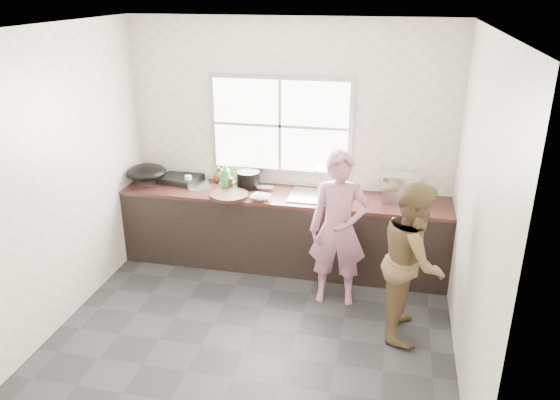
% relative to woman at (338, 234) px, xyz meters
% --- Properties ---
extents(floor, '(3.60, 3.20, 0.01)m').
position_rel_woman_xyz_m(floor, '(-0.68, -0.67, -0.74)').
color(floor, '#28282A').
rests_on(floor, ground).
extents(ceiling, '(3.60, 3.20, 0.01)m').
position_rel_woman_xyz_m(ceiling, '(-0.68, -0.67, 1.97)').
color(ceiling, silver).
rests_on(ceiling, wall_back).
extents(wall_back, '(3.60, 0.01, 2.70)m').
position_rel_woman_xyz_m(wall_back, '(-0.68, 0.93, 0.62)').
color(wall_back, beige).
rests_on(wall_back, ground).
extents(wall_left, '(0.01, 3.20, 2.70)m').
position_rel_woman_xyz_m(wall_left, '(-2.48, -0.67, 0.62)').
color(wall_left, beige).
rests_on(wall_left, ground).
extents(wall_right, '(0.01, 3.20, 2.70)m').
position_rel_woman_xyz_m(wall_right, '(1.13, -0.67, 0.62)').
color(wall_right, beige).
rests_on(wall_right, ground).
extents(wall_front, '(3.60, 0.01, 2.70)m').
position_rel_woman_xyz_m(wall_front, '(-0.68, -2.28, 0.62)').
color(wall_front, beige).
rests_on(wall_front, ground).
extents(cabinet, '(3.60, 0.62, 0.82)m').
position_rel_woman_xyz_m(cabinet, '(-0.68, 0.62, -0.32)').
color(cabinet, black).
rests_on(cabinet, floor).
extents(countertop, '(3.60, 0.64, 0.04)m').
position_rel_woman_xyz_m(countertop, '(-0.68, 0.62, 0.11)').
color(countertop, '#331915').
rests_on(countertop, cabinet).
extents(sink, '(0.55, 0.45, 0.02)m').
position_rel_woman_xyz_m(sink, '(-0.33, 0.62, 0.13)').
color(sink, silver).
rests_on(sink, countertop).
extents(faucet, '(0.02, 0.02, 0.30)m').
position_rel_woman_xyz_m(faucet, '(-0.33, 0.82, 0.28)').
color(faucet, silver).
rests_on(faucet, countertop).
extents(window_frame, '(1.60, 0.05, 1.10)m').
position_rel_woman_xyz_m(window_frame, '(-0.78, 0.92, 0.82)').
color(window_frame, '#9EA0A5').
rests_on(window_frame, wall_back).
extents(window_glazing, '(1.50, 0.01, 1.00)m').
position_rel_woman_xyz_m(window_glazing, '(-0.78, 0.89, 0.82)').
color(window_glazing, white).
rests_on(window_glazing, window_frame).
extents(woman, '(0.56, 0.38, 1.46)m').
position_rel_woman_xyz_m(woman, '(0.00, 0.00, 0.00)').
color(woman, '#B36B84').
rests_on(woman, floor).
extents(person_side, '(0.56, 0.72, 1.46)m').
position_rel_woman_xyz_m(person_side, '(0.71, -0.39, -0.00)').
color(person_side, brown).
rests_on(person_side, floor).
extents(cutting_board, '(0.51, 0.51, 0.04)m').
position_rel_woman_xyz_m(cutting_board, '(-1.23, 0.41, 0.15)').
color(cutting_board, black).
rests_on(cutting_board, countertop).
extents(cleaver, '(0.19, 0.11, 0.01)m').
position_rel_woman_xyz_m(cleaver, '(-0.90, 0.69, 0.17)').
color(cleaver, '#B5B8BC').
rests_on(cleaver, cutting_board).
extents(bowl_mince, '(0.24, 0.24, 0.05)m').
position_rel_woman_xyz_m(bowl_mince, '(-0.88, 0.41, 0.15)').
color(bowl_mince, silver).
rests_on(bowl_mince, countertop).
extents(bowl_crabs, '(0.23, 0.23, 0.06)m').
position_rel_woman_xyz_m(bowl_crabs, '(-0.15, 0.41, 0.16)').
color(bowl_crabs, white).
rests_on(bowl_crabs, countertop).
extents(bowl_held, '(0.24, 0.24, 0.07)m').
position_rel_woman_xyz_m(bowl_held, '(-0.06, 0.46, 0.16)').
color(bowl_held, white).
rests_on(bowl_held, countertop).
extents(black_pot, '(0.28, 0.28, 0.19)m').
position_rel_woman_xyz_m(black_pot, '(-1.11, 0.75, 0.22)').
color(black_pot, black).
rests_on(black_pot, countertop).
extents(plate_food, '(0.27, 0.27, 0.02)m').
position_rel_woman_xyz_m(plate_food, '(-1.39, 0.85, 0.14)').
color(plate_food, silver).
rests_on(plate_food, countertop).
extents(bottle_green, '(0.15, 0.15, 0.32)m').
position_rel_woman_xyz_m(bottle_green, '(-1.34, 0.64, 0.29)').
color(bottle_green, green).
rests_on(bottle_green, countertop).
extents(bottle_brown_tall, '(0.10, 0.10, 0.19)m').
position_rel_woman_xyz_m(bottle_brown_tall, '(-1.31, 0.65, 0.22)').
color(bottle_brown_tall, '#463211').
rests_on(bottle_brown_tall, countertop).
extents(bottle_brown_short, '(0.13, 0.13, 0.17)m').
position_rel_woman_xyz_m(bottle_brown_short, '(-1.48, 0.85, 0.21)').
color(bottle_brown_short, '#4A2F12').
rests_on(bottle_brown_short, countertop).
extents(glass_jar, '(0.10, 0.10, 0.11)m').
position_rel_woman_xyz_m(glass_jar, '(-1.80, 0.68, 0.18)').
color(glass_jar, white).
rests_on(glass_jar, countertop).
extents(burner, '(0.50, 0.50, 0.07)m').
position_rel_woman_xyz_m(burner, '(-1.94, 0.81, 0.16)').
color(burner, black).
rests_on(burner, countertop).
extents(wok, '(0.45, 0.45, 0.17)m').
position_rel_woman_xyz_m(wok, '(-2.27, 0.60, 0.27)').
color(wok, black).
rests_on(wok, burner).
extents(dish_rack, '(0.42, 0.32, 0.29)m').
position_rel_woman_xyz_m(dish_rack, '(0.55, 0.73, 0.27)').
color(dish_rack, silver).
rests_on(dish_rack, countertop).
extents(pot_lid_left, '(0.28, 0.28, 0.01)m').
position_rel_woman_xyz_m(pot_lid_left, '(-1.73, 0.76, 0.13)').
color(pot_lid_left, silver).
rests_on(pot_lid_left, countertop).
extents(pot_lid_right, '(0.30, 0.30, 0.01)m').
position_rel_woman_xyz_m(pot_lid_right, '(-1.66, 0.62, 0.13)').
color(pot_lid_right, silver).
rests_on(pot_lid_right, countertop).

